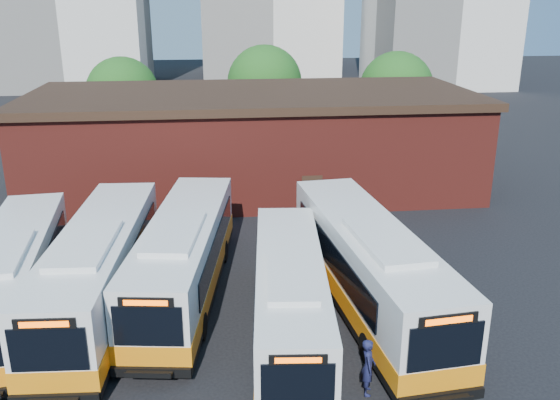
{
  "coord_description": "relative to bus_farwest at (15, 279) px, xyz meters",
  "views": [
    {
      "loc": [
        -2.47,
        -18.41,
        12.07
      ],
      "look_at": [
        0.35,
        6.92,
        3.4
      ],
      "focal_mm": 38.0,
      "sensor_mm": 36.0,
      "label": 1
    }
  ],
  "objects": [
    {
      "name": "tree_east",
      "position": [
        23.58,
        27.14,
        3.3
      ],
      "size": [
        6.24,
        6.24,
        7.96
      ],
      "color": "#382314",
      "rests_on": "ground"
    },
    {
      "name": "bus_east",
      "position": [
        14.07,
        -1.07,
        0.18
      ],
      "size": [
        4.13,
        13.98,
        3.76
      ],
      "rotation": [
        0.0,
        0.0,
        0.1
      ],
      "color": "silver",
      "rests_on": "ground"
    },
    {
      "name": "bus_midwest",
      "position": [
        6.61,
        0.92,
        0.09
      ],
      "size": [
        4.45,
        13.3,
        3.57
      ],
      "rotation": [
        0.0,
        0.0,
        -0.14
      ],
      "color": "silver",
      "rests_on": "ground"
    },
    {
      "name": "bus_west",
      "position": [
        3.31,
        -0.0,
        0.12
      ],
      "size": [
        3.51,
        13.5,
        3.64
      ],
      "rotation": [
        0.0,
        0.0,
        -0.06
      ],
      "color": "silver",
      "rests_on": "ground"
    },
    {
      "name": "bus_mideast",
      "position": [
        10.64,
        -2.83,
        -0.05
      ],
      "size": [
        3.48,
        12.1,
        3.26
      ],
      "rotation": [
        0.0,
        0.0,
        -0.09
      ],
      "color": "silver",
      "rests_on": "ground"
    },
    {
      "name": "tree_mid",
      "position": [
        12.58,
        30.14,
        3.55
      ],
      "size": [
        6.56,
        6.56,
        8.36
      ],
      "color": "#382314",
      "rests_on": "ground"
    },
    {
      "name": "bus_farwest",
      "position": [
        0.0,
        0.0,
        0.0
      ],
      "size": [
        3.72,
        12.53,
        3.37
      ],
      "rotation": [
        0.0,
        0.0,
        0.1
      ],
      "color": "silver",
      "rests_on": "ground"
    },
    {
      "name": "ground",
      "position": [
        10.58,
        -3.86,
        -1.53
      ],
      "size": [
        220.0,
        220.0,
        0.0
      ],
      "primitive_type": "plane",
      "color": "black"
    },
    {
      "name": "transit_worker",
      "position": [
        12.68,
        -6.55,
        -0.56
      ],
      "size": [
        0.57,
        0.77,
        1.94
      ],
      "primitive_type": "imported",
      "rotation": [
        0.0,
        0.0,
        1.41
      ],
      "color": "#131638",
      "rests_on": "ground"
    },
    {
      "name": "tree_west",
      "position": [
        0.58,
        28.14,
        3.12
      ],
      "size": [
        6.0,
        6.0,
        7.65
      ],
      "color": "#382314",
      "rests_on": "ground"
    },
    {
      "name": "depot_building",
      "position": [
        10.58,
        16.14,
        1.73
      ],
      "size": [
        28.6,
        12.6,
        6.4
      ],
      "color": "maroon",
      "rests_on": "ground"
    }
  ]
}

